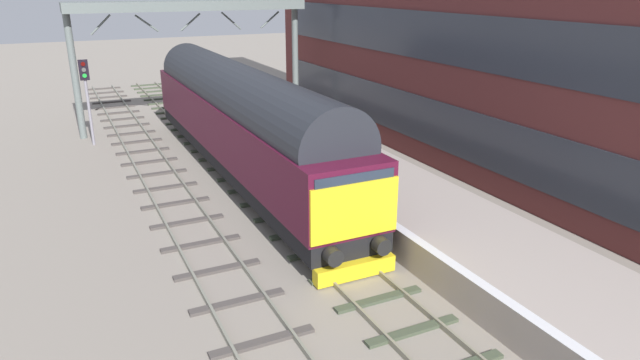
% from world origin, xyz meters
% --- Properties ---
extents(ground_plane, '(140.00, 140.00, 0.00)m').
position_xyz_m(ground_plane, '(0.00, 0.00, 0.00)').
color(ground_plane, gray).
rests_on(ground_plane, ground).
extents(track_main, '(2.50, 60.00, 0.15)m').
position_xyz_m(track_main, '(0.00, 0.00, 0.06)').
color(track_main, gray).
rests_on(track_main, ground).
extents(track_adjacent_west, '(2.50, 60.00, 0.15)m').
position_xyz_m(track_adjacent_west, '(-3.33, -0.00, 0.06)').
color(track_adjacent_west, gray).
rests_on(track_adjacent_west, ground).
extents(station_platform, '(4.00, 44.00, 1.01)m').
position_xyz_m(station_platform, '(3.60, 0.00, 0.50)').
color(station_platform, '#A69991').
rests_on(station_platform, ground).
extents(diesel_locomotive, '(2.74, 20.18, 4.68)m').
position_xyz_m(diesel_locomotive, '(0.00, 5.08, 2.49)').
color(diesel_locomotive, black).
rests_on(diesel_locomotive, ground).
extents(signal_post_mid, '(0.44, 0.22, 4.28)m').
position_xyz_m(signal_post_mid, '(-5.36, 12.70, 2.76)').
color(signal_post_mid, gray).
rests_on(signal_post_mid, ground).
extents(platform_number_sign, '(0.10, 0.44, 1.69)m').
position_xyz_m(platform_number_sign, '(2.03, -2.42, 2.14)').
color(platform_number_sign, slate).
rests_on(platform_number_sign, station_platform).
extents(waiting_passenger, '(0.44, 0.48, 1.64)m').
position_xyz_m(waiting_passenger, '(3.03, -0.55, 1.99)').
color(waiting_passenger, '#363538').
rests_on(waiting_passenger, station_platform).
extents(overhead_footbridge, '(12.63, 2.00, 6.86)m').
position_xyz_m(overhead_footbridge, '(0.38, 14.35, 6.21)').
color(overhead_footbridge, slate).
rests_on(overhead_footbridge, ground).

